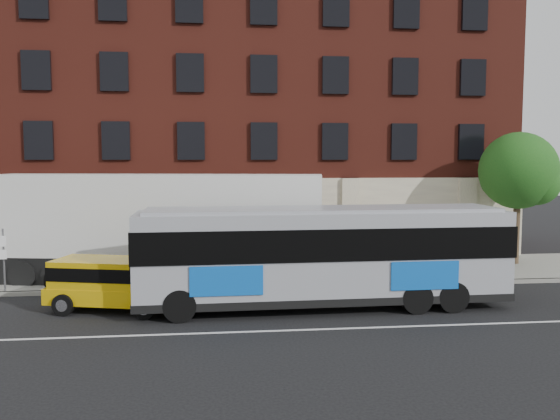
{
  "coord_description": "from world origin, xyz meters",
  "views": [
    {
      "loc": [
        -0.62,
        -16.07,
        5.07
      ],
      "look_at": [
        1.81,
        5.5,
        3.16
      ],
      "focal_mm": 36.95,
      "sensor_mm": 36.0,
      "label": 1
    }
  ],
  "objects": [
    {
      "name": "ground",
      "position": [
        0.0,
        0.0,
        0.0
      ],
      "size": [
        120.0,
        120.0,
        0.0
      ],
      "primitive_type": "plane",
      "color": "black",
      "rests_on": "ground"
    },
    {
      "name": "sidewalk",
      "position": [
        0.0,
        9.0,
        0.07
      ],
      "size": [
        60.0,
        6.0,
        0.15
      ],
      "primitive_type": "cube",
      "color": "gray",
      "rests_on": "ground"
    },
    {
      "name": "kerb",
      "position": [
        0.0,
        6.0,
        0.07
      ],
      "size": [
        60.0,
        0.25,
        0.15
      ],
      "primitive_type": "cube",
      "color": "gray",
      "rests_on": "ground"
    },
    {
      "name": "lane_line",
      "position": [
        0.0,
        0.5,
        0.01
      ],
      "size": [
        60.0,
        0.12,
        0.01
      ],
      "primitive_type": "cube",
      "color": "silver",
      "rests_on": "ground"
    },
    {
      "name": "building",
      "position": [
        -0.01,
        16.92,
        7.58
      ],
      "size": [
        30.0,
        12.1,
        15.0
      ],
      "color": "#5D1F16",
      "rests_on": "sidewalk"
    },
    {
      "name": "sign_pole",
      "position": [
        -8.5,
        6.15,
        1.45
      ],
      "size": [
        0.3,
        0.2,
        2.5
      ],
      "color": "slate",
      "rests_on": "ground"
    },
    {
      "name": "street_tree",
      "position": [
        13.54,
        9.48,
        4.41
      ],
      "size": [
        3.6,
        3.6,
        6.2
      ],
      "color": "#3D2F1E",
      "rests_on": "sidewalk"
    },
    {
      "name": "city_bus",
      "position": [
        3.01,
        3.02,
        1.9
      ],
      "size": [
        12.61,
        2.92,
        3.44
      ],
      "color": "#91939A",
      "rests_on": "ground"
    },
    {
      "name": "yellow_suv",
      "position": [
        -4.21,
        3.49,
        1.0
      ],
      "size": [
        4.69,
        2.83,
        1.74
      ],
      "color": "#DDAB0A",
      "rests_on": "ground"
    },
    {
      "name": "shipping_container",
      "position": [
        -3.0,
        7.6,
        2.2
      ],
      "size": [
        13.64,
        5.0,
        4.46
      ],
      "color": "black",
      "rests_on": "ground"
    }
  ]
}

